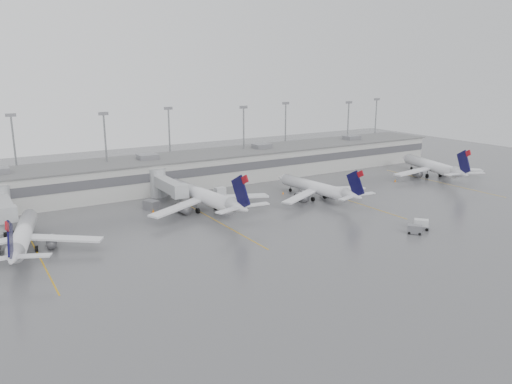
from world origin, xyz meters
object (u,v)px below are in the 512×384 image
jet_far_right (433,166)px  jet_far_left (22,235)px  baggage_tug (421,226)px  jet_mid_left (205,196)px  jet_mid_right (318,188)px

jet_far_right → jet_far_left: bearing=-161.6°
jet_far_left → baggage_tug: 74.22m
baggage_tug → jet_mid_left: bearing=91.2°
jet_far_left → jet_mid_right: 65.84m
jet_far_right → jet_mid_right: bearing=-160.3°
jet_mid_left → jet_far_left: bearing=-175.7°
jet_mid_left → baggage_tug: size_ratio=9.30×
jet_far_right → baggage_tug: size_ratio=8.62×
jet_far_left → jet_mid_left: jet_mid_left is taller
jet_far_left → jet_far_right: jet_far_right is taller
jet_far_left → jet_far_right: bearing=15.4°
jet_far_left → baggage_tug: size_ratio=8.12×
jet_mid_left → jet_mid_right: jet_mid_left is taller
baggage_tug → jet_mid_right: bearing=55.3°
jet_mid_left → jet_far_right: (72.67, -2.45, -0.17)m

